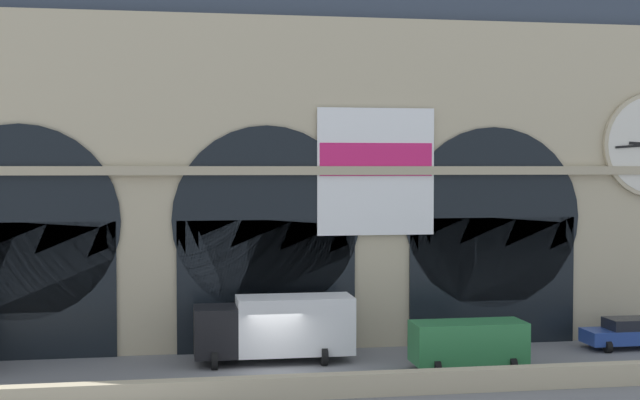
{
  "coord_description": "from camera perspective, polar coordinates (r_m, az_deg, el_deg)",
  "views": [
    {
      "loc": [
        -4.55,
        -38.7,
        9.28
      ],
      "look_at": [
        2.7,
        5.0,
        7.6
      ],
      "focal_mm": 49.33,
      "sensor_mm": 36.0,
      "label": 1
    }
  ],
  "objects": [
    {
      "name": "ground_plane",
      "position": [
        40.05,
        -2.69,
        -11.23
      ],
      "size": [
        200.0,
        200.0,
        0.0
      ],
      "primitive_type": "plane",
      "color": "slate"
    },
    {
      "name": "quay_parapet_wall",
      "position": [
        35.86,
        -1.88,
        -12.05
      ],
      "size": [
        90.0,
        0.7,
        0.94
      ],
      "primitive_type": "cube",
      "color": "#BCAD8C",
      "rests_on": "ground"
    },
    {
      "name": "station_building",
      "position": [
        46.01,
        -3.69,
        3.47
      ],
      "size": [
        49.73,
        4.54,
        21.4
      ],
      "color": "#BCAD8C",
      "rests_on": "ground"
    },
    {
      "name": "box_truck_center",
      "position": [
        42.07,
        -2.87,
        -8.21
      ],
      "size": [
        7.5,
        2.91,
        3.12
      ],
      "color": "black",
      "rests_on": "ground"
    },
    {
      "name": "van_mideast",
      "position": [
        41.22,
        9.6,
        -9.1
      ],
      "size": [
        5.2,
        2.48,
        2.2
      ],
      "color": "#2D7A42",
      "rests_on": "ground"
    },
    {
      "name": "car_east",
      "position": [
        47.94,
        19.34,
        -8.14
      ],
      "size": [
        4.4,
        2.22,
        1.55
      ],
      "color": "#28479E",
      "rests_on": "ground"
    }
  ]
}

